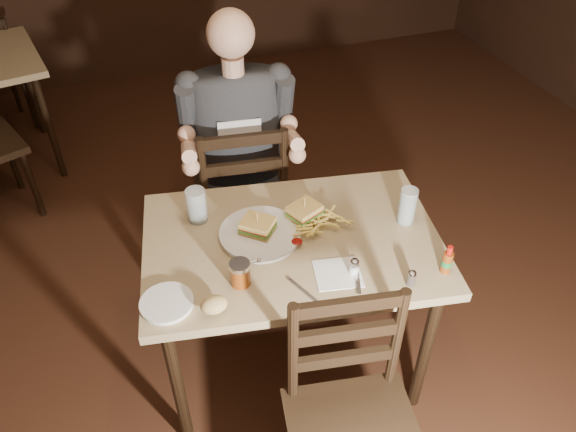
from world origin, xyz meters
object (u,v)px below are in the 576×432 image
object	(u,v)px
main_table	(292,256)
glass_right	(407,206)
side_plate	(167,304)
chair_far	(241,196)
syrup_dispenser	(240,273)
glass_left	(197,205)
hot_sauce	(448,259)
dinner_plate	(260,235)
diner	(237,117)

from	to	relation	value
main_table	glass_right	size ratio (longest dim) A/B	8.07
main_table	side_plate	bearing A→B (deg)	-161.57
chair_far	syrup_dispenser	bearing A→B (deg)	82.89
glass_left	syrup_dispenser	xyz separation A→B (m)	(0.07, -0.39, -0.02)
chair_far	hot_sauce	xyz separation A→B (m)	(0.49, -1.03, 0.34)
dinner_plate	chair_far	bearing A→B (deg)	82.42
side_plate	main_table	bearing A→B (deg)	18.43
dinner_plate	syrup_dispenser	distance (m)	0.26
syrup_dispenser	side_plate	bearing A→B (deg)	-166.79
main_table	chair_far	size ratio (longest dim) A/B	1.29
glass_right	syrup_dispenser	world-z (taller)	glass_right
main_table	side_plate	distance (m)	0.55
hot_sauce	side_plate	world-z (taller)	hot_sauce
glass_left	hot_sauce	distance (m)	0.97
dinner_plate	side_plate	size ratio (longest dim) A/B	1.73
main_table	diner	size ratio (longest dim) A/B	1.34
main_table	glass_left	distance (m)	0.43
dinner_plate	syrup_dispenser	size ratio (longest dim) A/B	3.15
main_table	chair_far	world-z (taller)	chair_far
dinner_plate	side_plate	distance (m)	0.46
glass_left	side_plate	xyz separation A→B (m)	(-0.20, -0.41, -0.07)
hot_sauce	syrup_dispenser	world-z (taller)	hot_sauce
hot_sauce	side_plate	bearing A→B (deg)	170.15
dinner_plate	hot_sauce	bearing A→B (deg)	-34.86
hot_sauce	side_plate	xyz separation A→B (m)	(-0.98, 0.17, -0.05)
diner	syrup_dispenser	size ratio (longest dim) A/B	9.50
chair_far	glass_right	world-z (taller)	chair_far
glass_left	hot_sauce	world-z (taller)	glass_left
chair_far	syrup_dispenser	world-z (taller)	chair_far
chair_far	syrup_dispenser	size ratio (longest dim) A/B	9.91
glass_left	side_plate	size ratio (longest dim) A/B	0.81
chair_far	diner	world-z (taller)	diner
dinner_plate	main_table	bearing A→B (deg)	-28.56
syrup_dispenser	dinner_plate	bearing A→B (deg)	67.00
glass_left	hot_sauce	bearing A→B (deg)	-36.61
dinner_plate	syrup_dispenser	bearing A→B (deg)	-122.67
hot_sauce	glass_left	bearing A→B (deg)	143.39
main_table	syrup_dispenser	bearing A→B (deg)	-148.10
dinner_plate	hot_sauce	size ratio (longest dim) A/B	2.58
chair_far	side_plate	size ratio (longest dim) A/B	5.43
side_plate	glass_left	bearing A→B (deg)	64.27
glass_right	syrup_dispenser	size ratio (longest dim) A/B	1.58
dinner_plate	side_plate	bearing A→B (deg)	-150.13
chair_far	glass_left	distance (m)	0.64
hot_sauce	syrup_dispenser	distance (m)	0.74
main_table	dinner_plate	distance (m)	0.16
side_plate	diner	bearing A→B (deg)	59.44
glass_left	syrup_dispenser	size ratio (longest dim) A/B	1.47
chair_far	hot_sauce	bearing A→B (deg)	123.12
chair_far	diner	size ratio (longest dim) A/B	1.04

